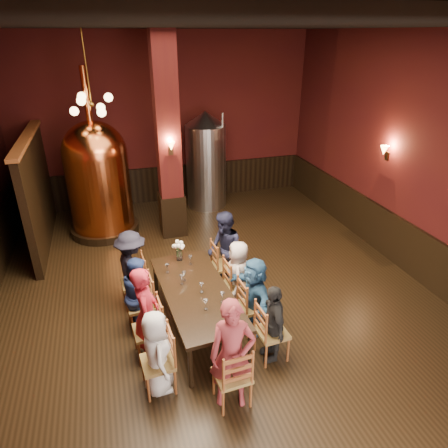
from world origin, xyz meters
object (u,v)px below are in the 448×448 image
object	(u,v)px
dining_table	(196,293)
steel_vessel	(206,160)
person_0	(157,352)
copper_kettle	(98,177)
person_1	(146,314)
person_2	(139,294)
rose_vase	(179,248)

from	to	relation	value
dining_table	steel_vessel	distance (m)	5.24
person_0	steel_vessel	distance (m)	6.49
copper_kettle	person_1	bearing A→B (deg)	-83.57
person_2	rose_vase	size ratio (longest dim) A/B	3.50
person_1	person_2	bearing A→B (deg)	14.12
person_1	copper_kettle	bearing A→B (deg)	17.02
person_2	person_1	bearing A→B (deg)	-179.36
dining_table	person_0	distance (m)	1.31
dining_table	steel_vessel	size ratio (longest dim) A/B	0.95
steel_vessel	dining_table	bearing A→B (deg)	-106.41
dining_table	copper_kettle	distance (m)	4.39
dining_table	copper_kettle	size ratio (longest dim) A/B	0.64
dining_table	rose_vase	size ratio (longest dim) A/B	6.51
steel_vessel	rose_vase	xyz separation A→B (m)	(-1.54, -4.00, -0.30)
rose_vase	person_2	bearing A→B (deg)	-137.93
dining_table	person_1	size ratio (longest dim) A/B	1.61
person_0	steel_vessel	size ratio (longest dim) A/B	0.48
person_1	rose_vase	bearing A→B (deg)	-18.19
dining_table	person_2	world-z (taller)	person_2
person_0	person_1	bearing A→B (deg)	1.70
dining_table	rose_vase	xyz separation A→B (m)	(-0.07, 1.00, 0.31)
person_0	person_2	bearing A→B (deg)	1.70
steel_vessel	rose_vase	world-z (taller)	steel_vessel
person_0	person_1	size ratio (longest dim) A/B	0.82
person_0	person_1	xyz separation A→B (m)	(-0.04, 0.67, 0.13)
person_2	rose_vase	distance (m)	1.13
person_0	copper_kettle	xyz separation A→B (m)	(-0.55, 5.17, 0.76)
person_0	steel_vessel	xyz separation A→B (m)	(2.26, 6.05, 0.67)
person_1	rose_vase	size ratio (longest dim) A/B	4.04
person_0	dining_table	bearing A→B (deg)	-38.67
dining_table	person_1	world-z (taller)	person_1
person_1	rose_vase	world-z (taller)	person_1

